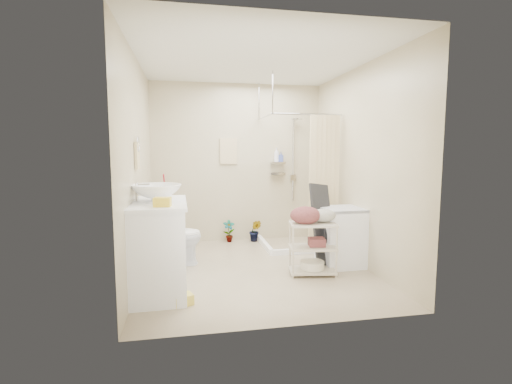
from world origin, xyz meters
TOP-DOWN VIEW (x-y plane):
  - floor at (0.00, 0.00)m, footprint 3.20×3.20m
  - ceiling at (0.00, 0.00)m, footprint 2.80×3.20m
  - wall_back at (0.00, 1.60)m, footprint 2.80×0.04m
  - wall_front at (0.00, -1.60)m, footprint 2.80×0.04m
  - wall_left at (-1.40, 0.00)m, footprint 0.04×3.20m
  - wall_right at (1.40, 0.00)m, footprint 0.04×3.20m
  - vanity at (-1.16, -0.54)m, footprint 0.64×1.12m
  - sink at (-1.16, -0.50)m, footprint 0.59×0.59m
  - counter_basket at (-1.08, -0.90)m, footprint 0.17×0.14m
  - floor_basket at (-0.90, -0.96)m, footprint 0.32×0.29m
  - toilet at (-1.04, 0.37)m, footprint 0.79×0.50m
  - mop at (-1.20, 1.46)m, footprint 0.14×0.14m
  - potted_plant_a at (-0.17, 1.46)m, footprint 0.20×0.14m
  - potted_plant_b at (0.27, 1.42)m, footprint 0.24×0.22m
  - hanging_towel at (-0.15, 1.58)m, footprint 0.28×0.03m
  - towel_ring at (-1.38, -0.20)m, footprint 0.04×0.22m
  - tp_holder at (-1.36, 0.05)m, footprint 0.08×0.12m
  - shower at (0.85, 1.05)m, footprint 1.10×1.10m
  - shampoo_bottle_a at (0.65, 1.54)m, footprint 0.11×0.11m
  - shampoo_bottle_b at (0.73, 1.52)m, footprint 0.09×0.09m
  - washing_machine at (1.14, -0.04)m, footprint 0.53×0.55m
  - laundry_rack at (0.65, -0.33)m, footprint 0.60×0.41m
  - ironing_board at (0.89, -0.02)m, footprint 0.33×0.21m

SIDE VIEW (x-z plane):
  - floor at x=0.00m, z-range 0.00..0.00m
  - floor_basket at x=-0.90m, z-range 0.00..0.14m
  - potted_plant_b at x=0.27m, z-range 0.00..0.36m
  - potted_plant_a at x=-0.17m, z-range 0.00..0.37m
  - toilet at x=-1.04m, z-range 0.00..0.76m
  - washing_machine at x=1.14m, z-range 0.00..0.77m
  - laundry_rack at x=0.65m, z-range 0.00..0.77m
  - vanity at x=-1.16m, z-range 0.00..0.97m
  - ironing_board at x=0.89m, z-range 0.00..1.11m
  - mop at x=-1.20m, z-range 0.00..1.14m
  - tp_holder at x=-1.36m, z-range 0.65..0.79m
  - counter_basket at x=-1.08m, z-range 0.97..1.06m
  - shower at x=0.85m, z-range 0.00..2.10m
  - sink at x=-1.16m, z-range 0.97..1.15m
  - wall_back at x=0.00m, z-range 0.00..2.60m
  - wall_front at x=0.00m, z-range 0.00..2.60m
  - wall_left at x=-1.40m, z-range 0.00..2.60m
  - wall_right at x=1.40m, z-range 0.00..2.60m
  - shampoo_bottle_b at x=0.73m, z-range 1.32..1.49m
  - shampoo_bottle_a at x=0.65m, z-range 1.32..1.56m
  - towel_ring at x=-1.38m, z-range 1.30..1.64m
  - hanging_towel at x=-0.15m, z-range 1.29..1.71m
  - ceiling at x=0.00m, z-range 2.58..2.62m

